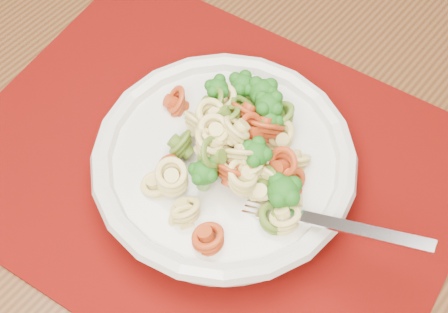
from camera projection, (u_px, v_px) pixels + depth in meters
The scene contains 5 objects.
dining_table at pixel (254, 158), 0.71m from camera, with size 1.59×1.08×0.71m.
placemat at pixel (211, 167), 0.60m from camera, with size 0.47×0.37×0.00m, color #560803.
pasta_bowl at pixel (224, 163), 0.57m from camera, with size 0.24×0.24×0.05m.
pasta_broccoli_heap at pixel (224, 153), 0.56m from camera, with size 0.21×0.21×0.06m, color #DBBD6C, non-canonical shape.
fork at pixel (274, 210), 0.53m from camera, with size 0.19×0.02×0.01m, color silver, non-canonical shape.
Camera 1 is at (0.02, 0.16, 1.23)m, focal length 50.00 mm.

